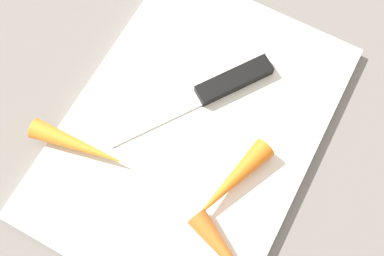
{
  "coord_description": "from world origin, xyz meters",
  "views": [
    {
      "loc": [
        -0.16,
        -0.08,
        0.5
      ],
      "look_at": [
        0.0,
        0.0,
        0.01
      ],
      "focal_mm": 44.26,
      "sensor_mm": 36.0,
      "label": 1
    }
  ],
  "objects_px": {
    "carrot_shortest": "(225,254)",
    "carrot_longest": "(79,146)",
    "cutting_board": "(192,130)",
    "knife": "(224,85)",
    "carrot_medium": "(231,183)"
  },
  "relations": [
    {
      "from": "carrot_shortest",
      "to": "knife",
      "type": "bearing_deg",
      "value": 141.48
    },
    {
      "from": "knife",
      "to": "carrot_medium",
      "type": "distance_m",
      "value": 0.11
    },
    {
      "from": "carrot_longest",
      "to": "carrot_medium",
      "type": "height_order",
      "value": "carrot_medium"
    },
    {
      "from": "cutting_board",
      "to": "knife",
      "type": "bearing_deg",
      "value": -7.59
    },
    {
      "from": "cutting_board",
      "to": "knife",
      "type": "distance_m",
      "value": 0.06
    },
    {
      "from": "cutting_board",
      "to": "carrot_medium",
      "type": "distance_m",
      "value": 0.08
    },
    {
      "from": "carrot_shortest",
      "to": "carrot_medium",
      "type": "relative_size",
      "value": 0.86
    },
    {
      "from": "knife",
      "to": "carrot_shortest",
      "type": "height_order",
      "value": "carrot_shortest"
    },
    {
      "from": "cutting_board",
      "to": "carrot_medium",
      "type": "height_order",
      "value": "carrot_medium"
    },
    {
      "from": "carrot_shortest",
      "to": "carrot_longest",
      "type": "relative_size",
      "value": 0.85
    },
    {
      "from": "carrot_shortest",
      "to": "carrot_longest",
      "type": "bearing_deg",
      "value": -163.82
    },
    {
      "from": "cutting_board",
      "to": "carrot_shortest",
      "type": "distance_m",
      "value": 0.14
    },
    {
      "from": "cutting_board",
      "to": "carrot_longest",
      "type": "height_order",
      "value": "carrot_longest"
    },
    {
      "from": "carrot_longest",
      "to": "carrot_medium",
      "type": "xyz_separation_m",
      "value": [
        0.04,
        -0.16,
        0.0
      ]
    },
    {
      "from": "cutting_board",
      "to": "knife",
      "type": "height_order",
      "value": "knife"
    }
  ]
}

